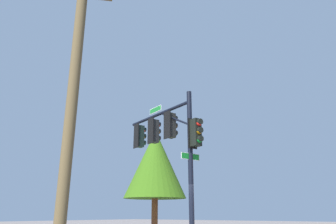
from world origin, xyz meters
name	(u,v)px	position (x,y,z in m)	size (l,w,h in m)	color
signal_pole_assembly	(169,139)	(1.36, -0.39, 4.56)	(5.03, 1.81, 6.32)	black
utility_pole	(72,102)	(0.15, 5.53, 4.33)	(1.29, 1.42, 8.43)	brown
tree_near	(155,164)	(7.08, -6.23, 4.70)	(4.17, 4.17, 7.03)	brown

